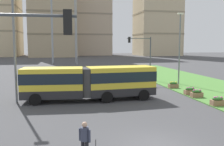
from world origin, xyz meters
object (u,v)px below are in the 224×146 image
(streetlight_median, at_px, (180,46))
(apartment_tower_centre, at_px, (88,6))
(flower_planter_4, at_px, (190,91))
(apartment_tower_west, at_px, (0,9))
(car_white_van, at_px, (51,78))
(traffic_light_far_right, at_px, (143,51))
(apartment_tower_eastcentre, at_px, (157,4))
(articulated_bus, at_px, (90,82))
(flower_planter_2, at_px, (218,101))
(flower_planter_3, at_px, (197,93))
(streetlight_left, at_px, (14,41))
(pedestrian_crossing, at_px, (85,138))
(apartment_tower_westcentre, at_px, (53,3))
(flower_planter_5, at_px, (173,85))
(traffic_light_near_left, at_px, (2,71))

(streetlight_median, bearing_deg, apartment_tower_centre, 91.57)
(flower_planter_4, xyz_separation_m, apartment_tower_west, (-37.84, 92.11, 19.32))
(car_white_van, distance_m, traffic_light_far_right, 12.87)
(apartment_tower_eastcentre, bearing_deg, flower_planter_4, -108.88)
(articulated_bus, xyz_separation_m, flower_planter_2, (9.99, -4.22, -1.23))
(traffic_light_far_right, bearing_deg, apartment_tower_centre, 89.35)
(car_white_van, xyz_separation_m, streetlight_median, (15.78, -3.31, 4.12))
(flower_planter_3, bearing_deg, traffic_light_far_right, 97.07)
(articulated_bus, relative_size, streetlight_left, 1.23)
(pedestrian_crossing, xyz_separation_m, apartment_tower_westcentre, (-4.33, 94.11, 20.20))
(apartment_tower_westcentre, bearing_deg, articulated_bus, -85.96)
(flower_planter_3, distance_m, apartment_tower_eastcentre, 95.80)
(articulated_bus, relative_size, traffic_light_far_right, 1.99)
(flower_planter_5, distance_m, streetlight_left, 17.50)
(flower_planter_3, xyz_separation_m, flower_planter_5, (0.00, 5.16, 0.00))
(traffic_light_far_right, xyz_separation_m, streetlight_left, (-14.86, -10.62, 1.22))
(apartment_tower_west, bearing_deg, traffic_light_far_right, -65.96)
(apartment_tower_centre, bearing_deg, flower_planter_5, -89.67)
(streetlight_median, bearing_deg, traffic_light_near_left, -127.68)
(pedestrian_crossing, xyz_separation_m, streetlight_median, (13.37, 18.73, 3.87))
(traffic_light_far_right, xyz_separation_m, apartment_tower_westcentre, (-14.32, 71.25, 17.08))
(traffic_light_near_left, distance_m, apartment_tower_west, 110.19)
(flower_planter_3, distance_m, flower_planter_4, 1.30)
(streetlight_left, bearing_deg, flower_planter_4, 0.04)
(apartment_tower_west, bearing_deg, apartment_tower_westcentre, -24.95)
(pedestrian_crossing, xyz_separation_m, apartment_tower_centre, (10.95, 107.15, 21.42))
(streetlight_median, bearing_deg, flower_planter_4, -106.35)
(pedestrian_crossing, bearing_deg, apartment_tower_west, 104.18)
(apartment_tower_westcentre, distance_m, apartment_tower_eastcentre, 45.85)
(streetlight_median, bearing_deg, flower_planter_2, -99.74)
(apartment_tower_centre, bearing_deg, traffic_light_far_right, -90.65)
(flower_planter_4, height_order, streetlight_left, streetlight_left)
(traffic_light_near_left, bearing_deg, articulated_bus, 73.21)
(streetlight_median, bearing_deg, apartment_tower_west, 114.89)
(flower_planter_2, xyz_separation_m, flower_planter_4, (0.00, 4.59, 0.00))
(flower_planter_3, height_order, apartment_tower_westcentre, apartment_tower_westcentre)
(car_white_van, bearing_deg, traffic_light_far_right, 3.80)
(pedestrian_crossing, height_order, flower_planter_4, pedestrian_crossing)
(flower_planter_3, bearing_deg, apartment_tower_west, 112.05)
(streetlight_left, xyz_separation_m, apartment_tower_west, (-21.50, 92.12, 14.40))
(car_white_van, distance_m, apartment_tower_westcentre, 74.94)
(flower_planter_2, bearing_deg, articulated_bus, 157.11)
(pedestrian_crossing, distance_m, apartment_tower_eastcentre, 109.64)
(flower_planter_3, height_order, traffic_light_near_left, traffic_light_near_left)
(pedestrian_crossing, height_order, flower_planter_3, pedestrian_crossing)
(flower_planter_3, xyz_separation_m, apartment_tower_eastcentre, (29.74, 88.26, 22.47))
(pedestrian_crossing, bearing_deg, articulated_bus, 82.88)
(flower_planter_4, height_order, traffic_light_near_left, traffic_light_near_left)
(apartment_tower_west, bearing_deg, articulated_bus, -73.24)
(streetlight_median, bearing_deg, traffic_light_far_right, 129.25)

